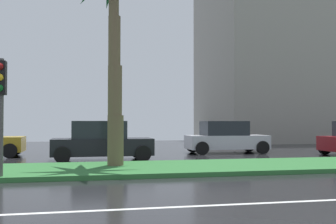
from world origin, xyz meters
name	(u,v)px	position (x,y,z in m)	size (l,w,h in m)	color
traffic_signal_median_right	(1,95)	(2.19, 6.32, 2.44)	(0.28, 0.43, 3.33)	#4C4C47
car_in_traffic_second	(101,141)	(5.26, 12.01, 0.83)	(4.30, 2.02, 1.72)	black
car_in_traffic_third	(226,138)	(12.00, 14.80, 0.83)	(4.30, 2.02, 1.72)	silver
building_far_right	(319,45)	(25.51, 27.20, 8.67)	(20.62, 10.89, 17.34)	gray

